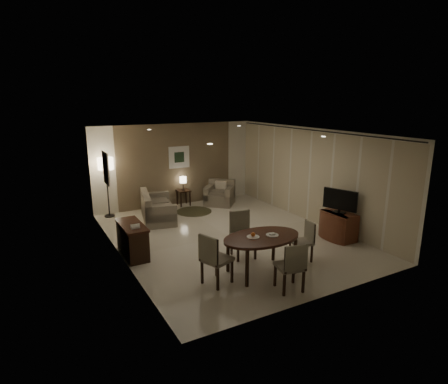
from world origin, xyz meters
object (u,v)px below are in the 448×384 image
chair_far (243,235)px  console_desk (132,240)px  floor_lamp (107,188)px  chair_near (290,266)px  chair_left (217,259)px  side_table (184,198)px  dining_table (261,255)px  chair_right (301,242)px  armchair (220,193)px  tv_cabinet (339,226)px  sofa (158,206)px

chair_far → console_desk: bearing=159.0°
chair_far → floor_lamp: floor_lamp is taller
console_desk → chair_near: (2.14, -2.97, 0.11)m
chair_left → side_table: (1.55, 5.34, -0.25)m
dining_table → chair_near: 0.85m
console_desk → floor_lamp: size_ratio=0.67×
chair_left → chair_right: 2.12m
dining_table → floor_lamp: (-1.92, 5.34, 0.51)m
chair_far → chair_right: size_ratio=1.17×
dining_table → armchair: (1.63, 4.87, 0.01)m
chair_far → tv_cabinet: bearing=5.5°
chair_right → chair_left: bearing=-77.7°
armchair → chair_left: bearing=-76.0°
chair_left → dining_table: bearing=-111.6°
dining_table → floor_lamp: size_ratio=0.93×
chair_left → floor_lamp: bearing=-10.0°
chair_right → floor_lamp: 6.09m
armchair → floor_lamp: bearing=-144.8°
chair_near → chair_left: chair_left is taller
dining_table → floor_lamp: bearing=109.8°
chair_far → sofa: chair_far is taller
chair_right → armchair: 4.83m
chair_right → sofa: (-1.82, 4.27, -0.03)m
dining_table → floor_lamp: 5.69m
chair_right → side_table: chair_right is taller
chair_left → side_table: 5.57m
dining_table → chair_left: (-1.01, 0.03, 0.12)m
tv_cabinet → side_table: (-2.27, 4.74, -0.09)m
console_desk → side_table: size_ratio=2.29×
chair_right → floor_lamp: floor_lamp is taller
tv_cabinet → dining_table: 2.88m
sofa → chair_near: bearing=-159.0°
chair_far → chair_right: bearing=-26.9°
chair_near → armchair: 5.92m
armchair → tv_cabinet: bearing=-31.8°
chair_near → sofa: 5.24m
console_desk → chair_near: size_ratio=1.24×
tv_cabinet → armchair: 4.40m
floor_lamp → chair_right: bearing=-60.1°
chair_left → side_table: chair_left is taller
chair_left → sofa: 4.32m
chair_left → armchair: chair_left is taller
side_table → tv_cabinet: bearing=-64.4°
sofa → armchair: (2.34, 0.53, -0.01)m
chair_left → armchair: (2.65, 4.84, -0.11)m
dining_table → chair_left: bearing=178.1°
chair_right → sofa: size_ratio=0.51×
chair_near → chair_far: 1.68m
chair_right → armchair: (0.53, 4.80, -0.04)m
console_desk → chair_far: bearing=-30.8°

